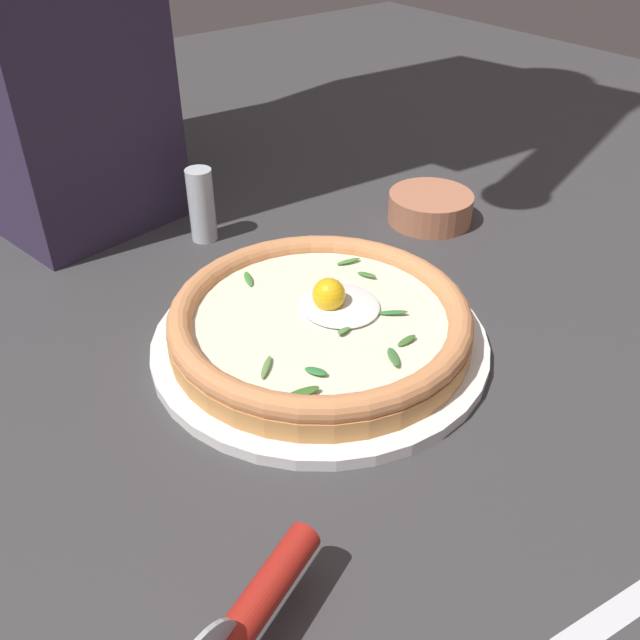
{
  "coord_description": "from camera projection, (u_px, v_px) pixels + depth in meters",
  "views": [
    {
      "loc": [
        -0.44,
        0.36,
        0.41
      ],
      "look_at": [
        -0.01,
        0.02,
        0.03
      ],
      "focal_mm": 38.57,
      "sensor_mm": 36.0,
      "label": 1
    }
  ],
  "objects": [
    {
      "name": "ground_plane",
      "position": [
        330.0,
        342.0,
        0.71
      ],
      "size": [
        2.4,
        2.4,
        0.03
      ],
      "primitive_type": "cube",
      "color": "#39383A",
      "rests_on": "ground"
    },
    {
      "name": "pizza_plate",
      "position": [
        320.0,
        341.0,
        0.68
      ],
      "size": [
        0.33,
        0.33,
        0.01
      ],
      "primitive_type": "cylinder",
      "color": "white",
      "rests_on": "ground"
    },
    {
      "name": "side_bowl",
      "position": [
        430.0,
        208.0,
        0.89
      ],
      "size": [
        0.11,
        0.11,
        0.04
      ],
      "primitive_type": "cylinder",
      "color": "#BA7352",
      "rests_on": "ground"
    },
    {
      "name": "pizza_cutter",
      "position": [
        247.0,
        619.0,
        0.4
      ],
      "size": [
        0.07,
        0.15,
        0.08
      ],
      "color": "silver",
      "rests_on": "ground"
    },
    {
      "name": "pizza",
      "position": [
        320.0,
        320.0,
        0.66
      ],
      "size": [
        0.29,
        0.29,
        0.06
      ],
      "color": "#D4904E",
      "rests_on": "pizza_plate"
    },
    {
      "name": "pepper_shaker",
      "position": [
        202.0,
        205.0,
        0.83
      ],
      "size": [
        0.03,
        0.03,
        0.09
      ],
      "primitive_type": "cylinder",
      "color": "silver",
      "rests_on": "ground"
    }
  ]
}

